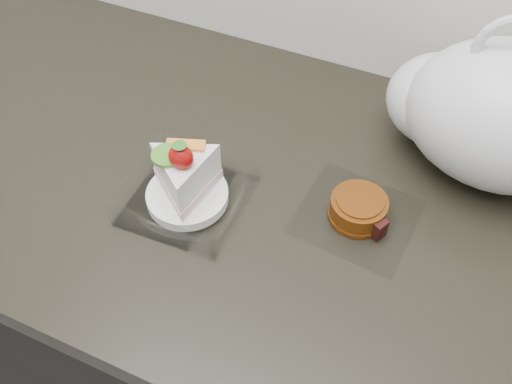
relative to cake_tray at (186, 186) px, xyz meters
name	(u,v)px	position (x,y,z in m)	size (l,w,h in m)	color
counter	(217,310)	(-0.02, 0.07, -0.48)	(2.04, 0.64, 0.90)	black
cake_tray	(186,186)	(0.00, 0.00, 0.00)	(0.16, 0.16, 0.12)	white
mooncake_wrap	(359,211)	(0.23, 0.07, -0.02)	(0.17, 0.16, 0.04)	white
plastic_bag	(493,112)	(0.35, 0.24, 0.07)	(0.32, 0.23, 0.25)	silver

